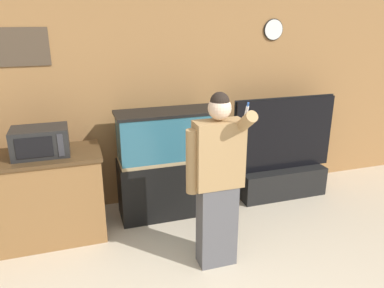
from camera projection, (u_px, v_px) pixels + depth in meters
wall_back_paneled at (140, 99)px, 4.42m from camera, size 10.00×0.08×2.60m
counter_island at (29, 199)px, 3.80m from camera, size 1.50×0.63×0.94m
microwave at (40, 142)px, 3.64m from camera, size 0.53×0.36×0.28m
aquarium_on_stand at (168, 164)px, 4.30m from camera, size 1.14×0.46×1.25m
tv_on_stand at (282, 168)px, 4.83m from camera, size 1.37×0.40×1.30m
person_standing at (217, 180)px, 3.31m from camera, size 0.52×0.39×1.65m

